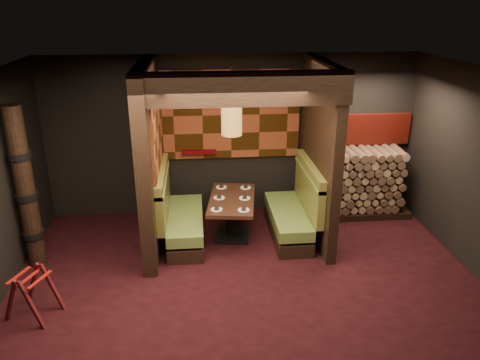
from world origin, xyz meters
name	(u,v)px	position (x,y,z in m)	size (l,w,h in m)	color
floor	(249,296)	(0.00, 0.00, -0.01)	(6.50, 5.50, 0.02)	black
ceiling	(251,80)	(0.00, 0.00, 2.86)	(6.50, 5.50, 0.02)	black
wall_back	(232,136)	(0.00, 2.76, 1.43)	(6.50, 0.02, 2.85)	black
wall_front	(296,359)	(0.00, -2.76, 1.43)	(6.50, 0.02, 2.85)	black
partition_left	(150,158)	(-1.35, 1.65, 1.43)	(0.20, 2.20, 2.85)	black
partition_right	(319,152)	(1.30, 1.70, 1.43)	(0.15, 2.10, 2.85)	black
header_beam	(242,89)	(-0.02, 0.70, 2.63)	(2.85, 0.18, 0.44)	black
tapa_back_panel	(231,115)	(-0.02, 2.71, 1.82)	(2.40, 0.06, 1.55)	brown
tapa_side_panel	(157,128)	(-1.23, 1.82, 1.85)	(0.04, 1.85, 1.45)	brown
lacquer_shelf	(199,152)	(-0.60, 2.65, 1.18)	(0.60, 0.12, 0.07)	#59040B
booth_bench_left	(179,217)	(-0.96, 1.65, 0.40)	(0.68, 1.60, 1.14)	black
booth_bench_right	(294,213)	(0.93, 1.65, 0.40)	(0.68, 1.60, 1.14)	black
dining_table	(232,211)	(-0.10, 1.67, 0.46)	(0.89, 1.40, 0.69)	black
place_settings	(232,198)	(-0.10, 1.67, 0.70)	(0.71, 1.13, 0.03)	white
pendant_lamp	(232,120)	(-0.10, 1.62, 1.99)	(0.31, 0.31, 1.08)	olive
luggage_rack	(32,292)	(-2.71, -0.15, 0.33)	(0.73, 0.63, 0.66)	#460F13
totem_column	(26,190)	(-3.05, 1.10, 1.19)	(0.31, 0.31, 2.40)	black
firewood_stack	(361,182)	(2.29, 2.35, 0.61)	(1.73, 0.70, 1.22)	black
mosaic_header	(359,129)	(2.29, 2.68, 1.50)	(1.83, 0.10, 0.56)	maroon
bay_front_post	(320,147)	(1.39, 1.96, 1.43)	(0.08, 0.08, 2.85)	black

